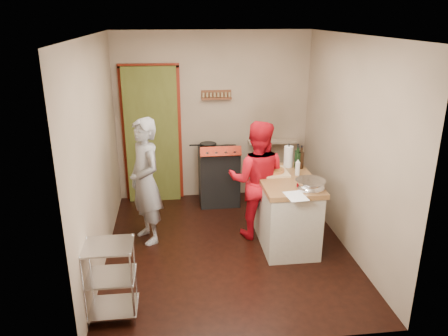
{
  "coord_description": "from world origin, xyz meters",
  "views": [
    {
      "loc": [
        -0.63,
        -4.88,
        2.82
      ],
      "look_at": [
        -0.04,
        0.0,
        1.08
      ],
      "focal_mm": 35.0,
      "sensor_mm": 36.0,
      "label": 1
    }
  ],
  "objects_px": {
    "person_stripe": "(145,182)",
    "person_red": "(257,180)",
    "wire_shelving": "(110,278)",
    "island": "(286,208)",
    "stove": "(219,175)"
  },
  "relations": [
    {
      "from": "wire_shelving",
      "to": "person_stripe",
      "type": "relative_size",
      "value": 0.49
    },
    {
      "from": "island",
      "to": "wire_shelving",
      "type": "bearing_deg",
      "value": -148.27
    },
    {
      "from": "wire_shelving",
      "to": "island",
      "type": "bearing_deg",
      "value": 31.73
    },
    {
      "from": "stove",
      "to": "person_red",
      "type": "relative_size",
      "value": 0.64
    },
    {
      "from": "person_stripe",
      "to": "person_red",
      "type": "bearing_deg",
      "value": 60.9
    },
    {
      "from": "person_stripe",
      "to": "person_red",
      "type": "relative_size",
      "value": 1.04
    },
    {
      "from": "stove",
      "to": "person_stripe",
      "type": "height_order",
      "value": "person_stripe"
    },
    {
      "from": "island",
      "to": "person_stripe",
      "type": "bearing_deg",
      "value": 171.31
    },
    {
      "from": "person_red",
      "to": "person_stripe",
      "type": "bearing_deg",
      "value": 12.92
    },
    {
      "from": "island",
      "to": "person_stripe",
      "type": "xyz_separation_m",
      "value": [
        -1.76,
        0.27,
        0.35
      ]
    },
    {
      "from": "island",
      "to": "person_red",
      "type": "distance_m",
      "value": 0.51
    },
    {
      "from": "stove",
      "to": "wire_shelving",
      "type": "xyz_separation_m",
      "value": [
        -1.33,
        -2.62,
        -0.01
      ]
    },
    {
      "from": "island",
      "to": "person_stripe",
      "type": "relative_size",
      "value": 0.81
    },
    {
      "from": "wire_shelving",
      "to": "person_stripe",
      "type": "height_order",
      "value": "person_stripe"
    },
    {
      "from": "person_red",
      "to": "stove",
      "type": "bearing_deg",
      "value": -56.8
    }
  ]
}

